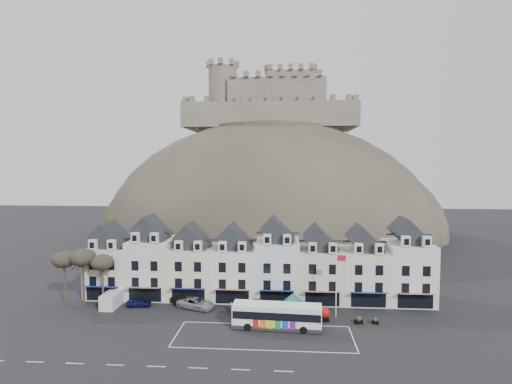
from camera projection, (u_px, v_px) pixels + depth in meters
ground at (247, 340)px, 48.61m from camera, size 300.00×300.00×0.00m
coach_bay_markings at (264, 336)px, 49.71m from camera, size 22.00×7.50×0.01m
townhouse_terrace at (257, 265)px, 64.12m from camera, size 54.40×9.35×11.80m
castle_hill at (274, 237)px, 117.11m from camera, size 100.00×76.00×68.00m
castle at (272, 102)px, 121.31m from camera, size 50.20×22.20×22.00m
tree_left_far at (64, 260)px, 60.67m from camera, size 3.61×3.61×8.24m
tree_left_mid at (83, 258)px, 60.43m from camera, size 3.78×3.78×8.64m
tree_left_near at (102, 263)px, 60.26m from camera, size 3.43×3.43×7.84m
bus at (277, 315)px, 52.01m from camera, size 11.68×3.38×3.26m
bus_shelter at (293, 300)px, 53.68m from camera, size 6.42×6.42×4.10m
red_buoy at (324, 314)px, 54.64m from camera, size 1.47×1.47×1.81m
flagpole at (337, 281)px, 55.41m from camera, size 1.33×0.14×9.15m
white_van at (113, 299)px, 60.18m from camera, size 2.13×4.84×2.20m
planter_west at (359, 320)px, 53.63m from camera, size 1.12×0.74×1.06m
planter_east at (375, 321)px, 53.56m from camera, size 0.97×0.68×0.88m
car_navy at (139, 303)px, 59.98m from camera, size 3.79×1.98×1.23m
car_black at (184, 300)px, 60.86m from camera, size 4.46×2.96×1.39m
car_silver at (196, 303)px, 59.28m from camera, size 6.14×4.35×1.58m
car_white at (246, 307)px, 58.09m from camera, size 4.86×3.21×1.31m
car_maroon at (259, 303)px, 59.78m from camera, size 3.84×1.60×1.30m
car_charcoal at (294, 305)px, 59.07m from camera, size 4.22×2.31×1.32m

